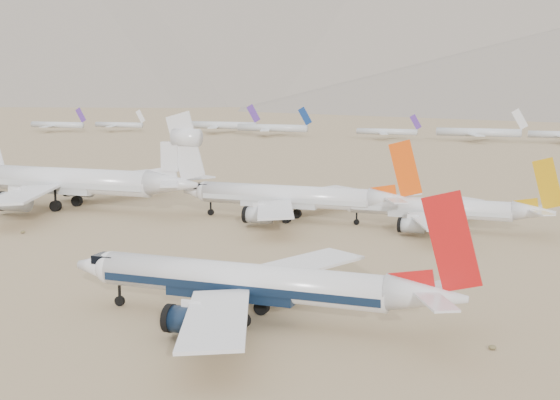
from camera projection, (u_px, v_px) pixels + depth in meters
name	position (u px, v px, depth m)	size (l,w,h in m)	color
ground	(271.00, 328.00, 88.95)	(7000.00, 7000.00, 0.00)	#927455
main_airliner	(257.00, 284.00, 90.70)	(47.44, 46.33, 16.74)	silver
row2_gold_tail	(439.00, 209.00, 148.11)	(41.21, 40.31, 14.67)	silver
row2_orange_tail	(295.00, 197.00, 158.21)	(48.22, 47.17, 17.20)	silver
row2_white_trijet	(72.00, 181.00, 172.90)	(62.63, 61.21, 22.19)	silver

